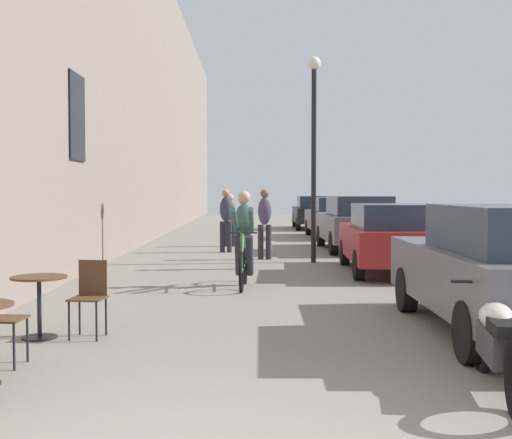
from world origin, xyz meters
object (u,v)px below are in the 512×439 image
object	(u,v)px
pedestrian_near	(243,227)
street_lamp	(314,132)
parked_car_nearest	(506,268)
cyclist_on_bicycle	(244,241)
parked_car_third	(356,222)
cafe_table_mid	(39,293)
parked_car_second	(389,237)
pedestrian_mid	(265,220)
parked_car_fourth	(334,217)
parked_motorcycle	(499,345)
cafe_chair_mid_toward_street	(90,293)
pedestrian_far	(226,217)
parked_car_fifth	(314,212)
pedestrian_furthest	(230,217)

from	to	relation	value
pedestrian_near	street_lamp	bearing A→B (deg)	39.26
street_lamp	parked_car_nearest	world-z (taller)	street_lamp
cyclist_on_bicycle	parked_car_third	xyz separation A→B (m)	(3.14, 7.22, 0.00)
cafe_table_mid	parked_car_second	bearing A→B (deg)	49.31
parked_car_nearest	pedestrian_mid	bearing A→B (deg)	106.76
cafe_table_mid	parked_car_third	xyz separation A→B (m)	(5.46, 11.38, 0.29)
pedestrian_mid	parked_car_fourth	xyz separation A→B (m)	(2.70, 7.88, -0.23)
pedestrian_near	parked_motorcycle	size ratio (longest dim) A/B	0.77
cafe_chair_mid_toward_street	parked_motorcycle	xyz separation A→B (m)	(3.98, -2.18, -0.11)
pedestrian_far	parked_car_second	size ratio (longest dim) A/B	0.43
pedestrian_mid	parked_car_fifth	world-z (taller)	pedestrian_mid
parked_car_fourth	parked_car_fifth	distance (m)	5.67
cafe_table_mid	parked_car_nearest	size ratio (longest dim) A/B	0.17
cyclist_on_bicycle	parked_motorcycle	distance (m)	6.67
pedestrian_far	pedestrian_furthest	xyz separation A→B (m)	(0.05, 2.03, -0.08)
pedestrian_far	parked_car_fourth	world-z (taller)	pedestrian_far
cafe_chair_mid_toward_street	pedestrian_far	size ratio (longest dim) A/B	0.51
cafe_chair_mid_toward_street	pedestrian_mid	world-z (taller)	pedestrian_mid
cafe_chair_mid_toward_street	parked_car_second	bearing A→B (deg)	52.14
street_lamp	parked_car_fourth	size ratio (longest dim) A/B	1.17
pedestrian_near	pedestrian_mid	size ratio (longest dim) A/B	0.93
street_lamp	parked_car_second	distance (m)	3.42
pedestrian_far	parked_car_third	bearing A→B (deg)	7.31
cafe_chair_mid_toward_street	pedestrian_far	bearing A→B (deg)	83.84
pedestrian_mid	parked_car_fifth	xyz separation A→B (m)	(2.50, 13.55, -0.22)
cafe_chair_mid_toward_street	pedestrian_mid	bearing A→B (deg)	76.01
parked_car_nearest	parked_car_fifth	xyz separation A→B (m)	(-0.16, 22.40, -0.03)
cyclist_on_bicycle	pedestrian_near	xyz separation A→B (m)	(-0.05, 2.71, 0.11)
parked_motorcycle	street_lamp	bearing A→B (deg)	93.36
parked_car_nearest	pedestrian_near	bearing A→B (deg)	115.15
cafe_table_mid	parked_car_fourth	size ratio (longest dim) A/B	0.17
parked_car_second	parked_motorcycle	xyz separation A→B (m)	(-0.77, -8.29, -0.34)
cafe_table_mid	pedestrian_furthest	xyz separation A→B (m)	(1.79, 12.93, 0.39)
cafe_table_mid	parked_car_fourth	distance (m)	17.71
parked_car_third	parked_car_nearest	bearing A→B (deg)	-90.05
pedestrian_mid	street_lamp	bearing A→B (deg)	-31.97
cafe_chair_mid_toward_street	pedestrian_mid	size ratio (longest dim) A/B	0.50
parked_car_nearest	parked_car_third	world-z (taller)	parked_car_third
pedestrian_near	pedestrian_mid	world-z (taller)	pedestrian_mid
parked_car_second	parked_motorcycle	size ratio (longest dim) A/B	1.93
parked_car_nearest	cafe_table_mid	bearing A→B (deg)	-178.82
pedestrian_furthest	parked_car_third	distance (m)	3.99
pedestrian_far	parked_car_fourth	xyz separation A→B (m)	(3.75, 5.93, -0.23)
pedestrian_far	cyclist_on_bicycle	bearing A→B (deg)	-85.07
parked_car_fifth	parked_motorcycle	world-z (taller)	parked_car_fifth
pedestrian_furthest	cyclist_on_bicycle	bearing A→B (deg)	-86.52
pedestrian_far	parked_motorcycle	size ratio (longest dim) A/B	0.82
cyclist_on_bicycle	parked_car_third	size ratio (longest dim) A/B	0.40
pedestrian_mid	street_lamp	size ratio (longest dim) A/B	0.36
pedestrian_mid	parked_motorcycle	bearing A→B (deg)	-80.93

